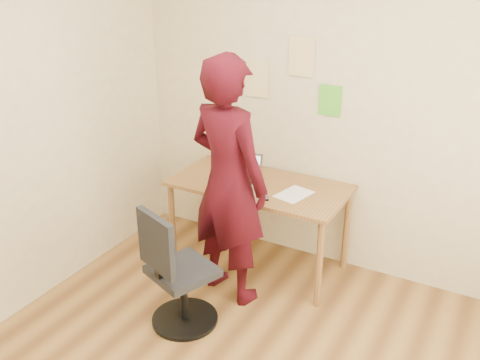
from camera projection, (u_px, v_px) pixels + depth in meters
The scene contains 10 objects.
room at pixel (224, 190), 2.66m from camera, with size 3.58×3.58×2.78m.
desk at pixel (259, 194), 4.27m from camera, with size 1.40×0.70×0.74m.
laptop at pixel (241, 175), 4.27m from camera, with size 0.32×0.29×0.21m.
paper_sheet at pixel (294, 194), 4.06m from camera, with size 0.20×0.28×0.00m, color white.
phone at pixel (263, 197), 4.00m from camera, with size 0.13×0.14×0.01m.
wall_note_left at pixel (257, 79), 4.32m from camera, with size 0.21×0.00×0.30m, color #ECCE8D.
wall_note_mid at pixel (302, 57), 4.07m from camera, with size 0.21×0.00×0.30m, color #ECCE8D.
wall_note_right at pixel (330, 101), 4.08m from camera, with size 0.18×0.00×0.24m, color #54C42C.
office_chair at pixel (176, 278), 3.65m from camera, with size 0.52×0.52×0.91m.
person at pixel (228, 182), 3.81m from camera, with size 0.67×0.44×1.85m, color #36070F.
Camera 1 is at (1.25, -2.08, 2.46)m, focal length 40.00 mm.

